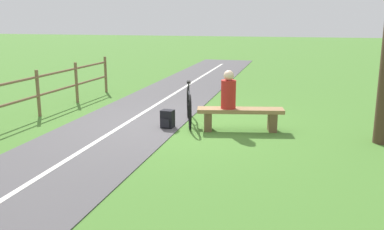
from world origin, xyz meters
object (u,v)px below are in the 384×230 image
(bench, at_px, (240,115))
(person_seated, at_px, (228,92))
(bicycle, at_px, (189,106))
(backpack, at_px, (167,119))

(bench, distance_m, person_seated, 0.56)
(bicycle, bearing_deg, person_seated, 50.53)
(person_seated, bearing_deg, bench, 180.00)
(person_seated, height_order, backpack, person_seated)
(person_seated, bearing_deg, backpack, -5.27)
(bench, xyz_separation_m, backpack, (1.53, 0.16, -0.13))
(bench, height_order, person_seated, person_seated)
(person_seated, distance_m, backpack, 1.43)
(backpack, bearing_deg, bicycle, -122.92)
(bench, bearing_deg, bicycle, -27.80)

